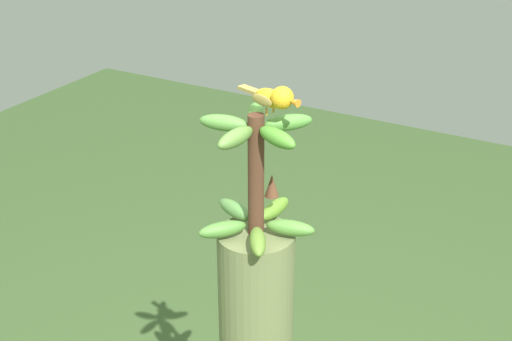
{
  "coord_description": "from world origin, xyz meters",
  "views": [
    {
      "loc": [
        -1.35,
        -0.75,
        2.24
      ],
      "look_at": [
        0.0,
        0.0,
        1.48
      ],
      "focal_mm": 49.65,
      "sensor_mm": 36.0,
      "label": 1
    }
  ],
  "objects": [
    {
      "name": "banana_bunch",
      "position": [
        0.0,
        -0.0,
        1.47
      ],
      "size": [
        0.3,
        0.3,
        0.32
      ],
      "color": "#4C2D1E",
      "rests_on": "banana_tree"
    },
    {
      "name": "perched_bird",
      "position": [
        0.02,
        -0.04,
        1.67
      ],
      "size": [
        0.08,
        0.19,
        0.08
      ],
      "color": "#C68933",
      "rests_on": "banana_bunch"
    }
  ]
}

